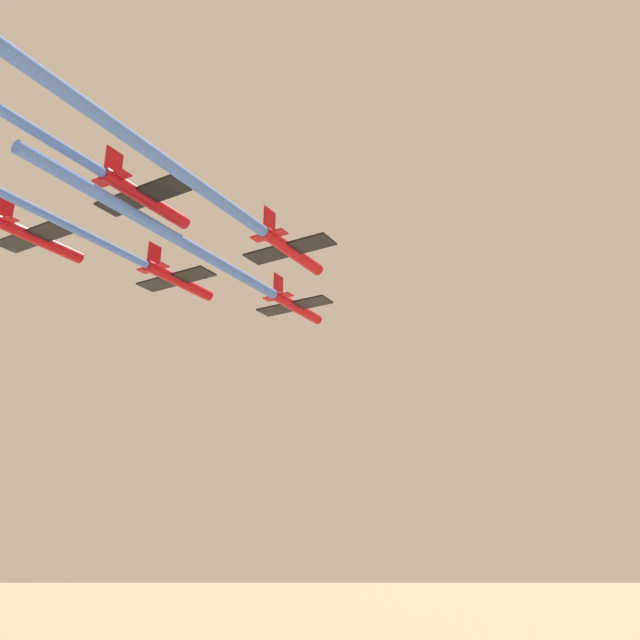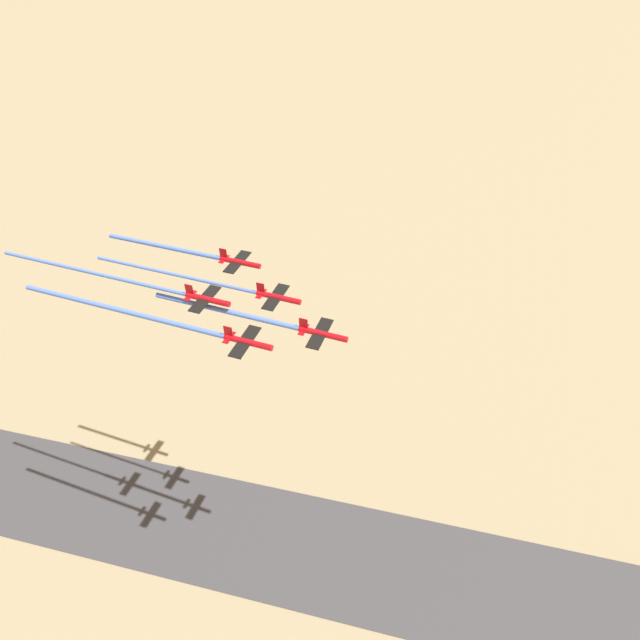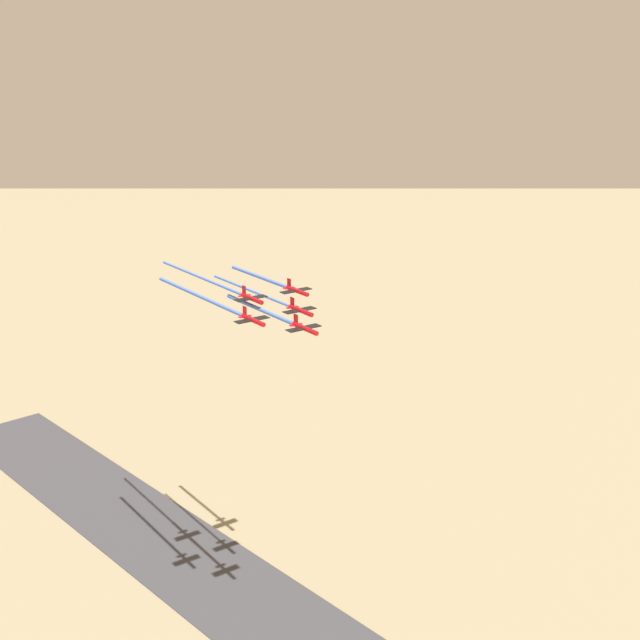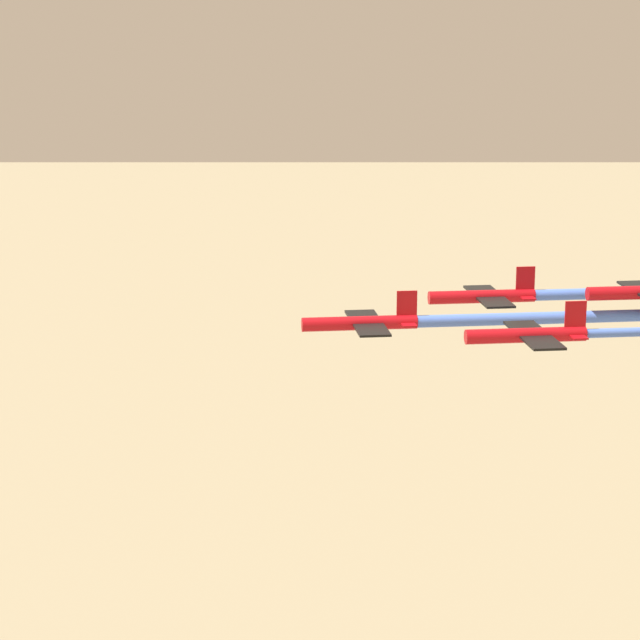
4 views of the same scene
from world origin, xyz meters
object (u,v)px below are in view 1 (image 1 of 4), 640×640
jet_0 (295,306)px  jet_2 (290,250)px  jet_1 (177,280)px  jet_4 (144,198)px  jet_3 (36,238)px

jet_0 → jet_2: jet_2 is taller
jet_1 → jet_4: jet_4 is taller
jet_1 → jet_2: (-5.62, 12.65, -0.01)m
jet_2 → jet_3: size_ratio=1.00×
jet_0 → jet_4: size_ratio=1.00×
jet_0 → jet_2: 13.66m
jet_3 → jet_0: bearing=59.5°
jet_1 → jet_4: 13.74m
jet_3 → jet_4: jet_4 is taller
jet_1 → jet_3: jet_3 is taller
jet_2 → jet_3: 23.91m
jet_0 → jet_4: bearing=-90.0°
jet_1 → jet_3: (13.56, -1.55, 1.39)m
jet_0 → jet_4: jet_4 is taller
jet_1 → jet_3: bearing=-120.5°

